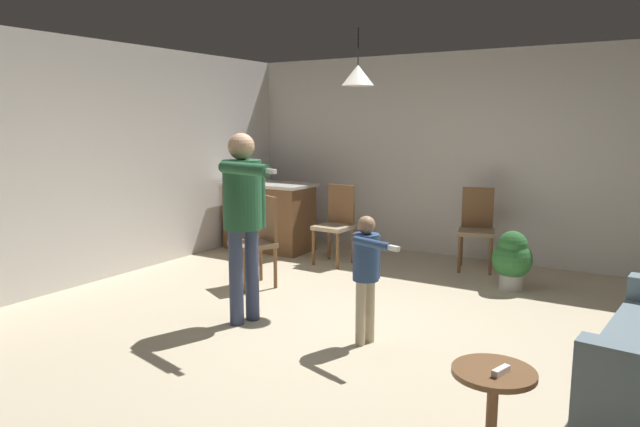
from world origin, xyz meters
TOP-DOWN VIEW (x-y plane):
  - ground at (0.00, 0.00)m, footprint 7.68×7.68m
  - wall_back at (0.00, 3.20)m, footprint 6.40×0.10m
  - wall_left at (-3.20, 0.00)m, footprint 0.10×6.40m
  - kitchen_counter at (-2.45, 2.18)m, footprint 1.26×0.66m
  - side_table_by_couch at (1.64, -1.37)m, footprint 0.44×0.44m
  - person_adult at (-0.84, -0.36)m, footprint 0.78×0.61m
  - person_child at (0.32, -0.24)m, footprint 0.51×0.42m
  - dining_chair_by_counter at (-1.45, 0.65)m, footprint 0.56×0.56m
  - dining_chair_near_wall at (0.37, 2.62)m, footprint 0.51×0.51m
  - dining_chair_centre_back at (-1.24, 1.99)m, footprint 0.44×0.44m
  - potted_plant_corner at (0.97, 1.94)m, footprint 0.42×0.42m
  - spare_remote_on_table at (1.69, -1.40)m, footprint 0.07×0.13m
  - ceiling_light_pendant at (-0.34, 0.83)m, footprint 0.32×0.32m

SIDE VIEW (x-z plane):
  - ground at x=0.00m, z-range 0.00..0.00m
  - side_table_by_couch at x=1.64m, z-range 0.07..0.59m
  - potted_plant_corner at x=0.97m, z-range 0.03..0.68m
  - kitchen_counter at x=-2.45m, z-range 0.00..0.95m
  - spare_remote_on_table at x=1.69m, z-range 0.52..0.56m
  - dining_chair_by_counter at x=-1.45m, z-range 0.05..1.05m
  - dining_chair_near_wall at x=0.37m, z-range 0.05..1.05m
  - dining_chair_centre_back at x=-1.24m, z-range 0.05..1.05m
  - person_child at x=0.32m, z-range 0.13..1.19m
  - person_adult at x=-0.84m, z-range 0.21..1.91m
  - wall_back at x=0.00m, z-range 0.00..2.70m
  - wall_left at x=-3.20m, z-range 0.00..2.70m
  - ceiling_light_pendant at x=-0.34m, z-range 1.98..2.53m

